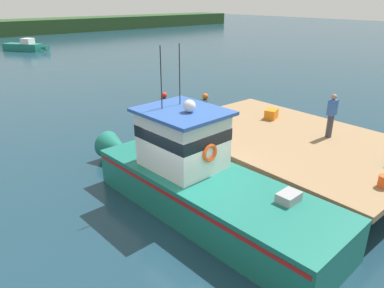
{
  "coord_description": "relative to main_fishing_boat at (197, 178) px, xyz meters",
  "views": [
    {
      "loc": [
        -6.13,
        -7.15,
        6.02
      ],
      "look_at": [
        1.2,
        1.41,
        1.4
      ],
      "focal_mm": 33.56,
      "sensor_mm": 36.0,
      "label": 1
    }
  ],
  "objects": [
    {
      "name": "mooring_buoy_inshore",
      "position": [
        8.77,
        9.18,
        -0.82
      ],
      "size": [
        0.38,
        0.38,
        0.38
      ],
      "primitive_type": "sphere",
      "color": "#EA5B19",
      "rests_on": "ground"
    },
    {
      "name": "bait_bucket",
      "position": [
        3.31,
        -3.96,
        0.36
      ],
      "size": [
        0.32,
        0.32,
        0.34
      ],
      "primitive_type": "cylinder",
      "color": "#E04C19",
      "rests_on": "dock"
    },
    {
      "name": "main_fishing_boat",
      "position": [
        0.0,
        0.0,
        0.0
      ],
      "size": [
        2.9,
        9.87,
        4.8
      ],
      "color": "#196B5B",
      "rests_on": "ground"
    },
    {
      "name": "crate_stack_near_edge",
      "position": [
        5.8,
        1.8,
        0.39
      ],
      "size": [
        0.71,
        0.61,
        0.4
      ],
      "primitive_type": "cube",
      "rotation": [
        0.0,
        0.0,
        0.34
      ],
      "color": "orange",
      "rests_on": "dock"
    },
    {
      "name": "dock",
      "position": [
        4.62,
        0.02,
        0.07
      ],
      "size": [
        6.0,
        9.0,
        1.2
      ],
      "color": "#4C3D2D",
      "rests_on": "ground"
    },
    {
      "name": "mooring_buoy_outer",
      "position": [
        6.98,
        11.15,
        -0.82
      ],
      "size": [
        0.37,
        0.37,
        0.37
      ],
      "primitive_type": "sphere",
      "color": "red",
      "rests_on": "ground"
    },
    {
      "name": "deckhand_by_the_boat",
      "position": [
        5.65,
        -0.96,
        1.05
      ],
      "size": [
        0.36,
        0.22,
        1.63
      ],
      "color": "#383842",
      "rests_on": "dock"
    },
    {
      "name": "ground_plane",
      "position": [
        -0.18,
        0.02,
        -1.01
      ],
      "size": [
        200.0,
        200.0,
        0.0
      ],
      "primitive_type": "plane",
      "color": "#193847"
    },
    {
      "name": "moored_boat_outer_mooring",
      "position": [
        7.32,
        39.6,
        -0.5
      ],
      "size": [
        4.21,
        5.49,
        1.48
      ],
      "color": "#196B5B",
      "rests_on": "ground"
    }
  ]
}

